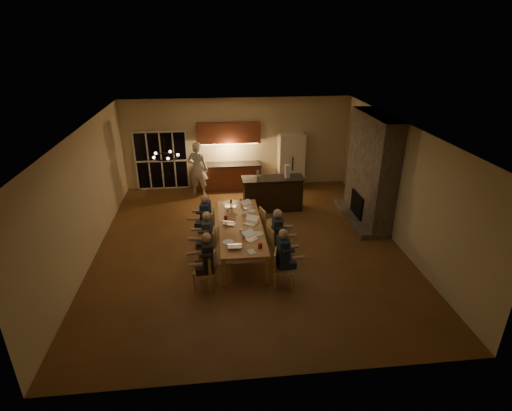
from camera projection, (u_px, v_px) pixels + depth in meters
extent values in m
plane|color=brown|center=(249.00, 245.00, 10.80)|extent=(9.00, 9.00, 0.00)
cube|color=#C1B489|center=(237.00, 143.00, 14.25)|extent=(8.00, 0.04, 3.20)
cube|color=#C1B489|center=(85.00, 196.00, 9.75)|extent=(0.04, 9.00, 3.20)
cube|color=#C1B489|center=(400.00, 184.00, 10.54)|extent=(0.04, 9.00, 3.20)
cube|color=white|center=(248.00, 127.00, 9.48)|extent=(8.00, 9.00, 0.04)
cube|color=black|center=(162.00, 161.00, 14.16)|extent=(1.86, 0.08, 2.10)
cube|color=#685D51|center=(371.00, 170.00, 11.60)|extent=(0.58, 2.50, 3.20)
cube|color=beige|center=(291.00, 161.00, 14.34)|extent=(0.90, 0.68, 2.00)
cube|color=tan|center=(241.00, 238.00, 10.38)|extent=(1.10, 3.23, 0.75)
cube|color=black|center=(273.00, 194.00, 12.69)|extent=(1.95, 0.70, 1.08)
imported|color=silver|center=(198.00, 169.00, 13.68)|extent=(0.78, 0.60, 1.89)
torus|color=black|center=(165.00, 157.00, 8.86)|extent=(0.59, 0.59, 0.03)
cylinder|color=white|center=(241.00, 231.00, 9.82)|extent=(0.08, 0.08, 0.10)
cylinder|color=white|center=(244.00, 215.00, 10.66)|extent=(0.08, 0.08, 0.10)
cylinder|color=white|center=(228.00, 210.00, 10.95)|extent=(0.08, 0.08, 0.10)
cylinder|color=#AE120B|center=(260.00, 246.00, 9.13)|extent=(0.10, 0.10, 0.12)
cylinder|color=#AE120B|center=(226.00, 218.00, 10.47)|extent=(0.08, 0.08, 0.12)
cylinder|color=#AE120B|center=(241.00, 201.00, 11.49)|extent=(0.09, 0.09, 0.12)
cylinder|color=#B2B2B7|center=(244.00, 237.00, 9.51)|extent=(0.06, 0.06, 0.12)
cylinder|color=#3F0F0C|center=(231.00, 202.00, 11.43)|extent=(0.06, 0.06, 0.12)
cylinder|color=white|center=(258.00, 234.00, 9.75)|extent=(0.26, 0.26, 0.02)
cylinder|color=white|center=(228.00, 242.00, 9.38)|extent=(0.27, 0.27, 0.02)
cylinder|color=white|center=(252.00, 211.00, 10.98)|extent=(0.22, 0.22, 0.02)
cube|color=white|center=(251.00, 252.00, 8.98)|extent=(0.20, 0.24, 0.01)
cylinder|color=#99999E|center=(258.00, 174.00, 12.41)|extent=(0.08, 0.08, 0.24)
cube|color=silver|center=(287.00, 171.00, 12.40)|extent=(0.15, 0.15, 0.42)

